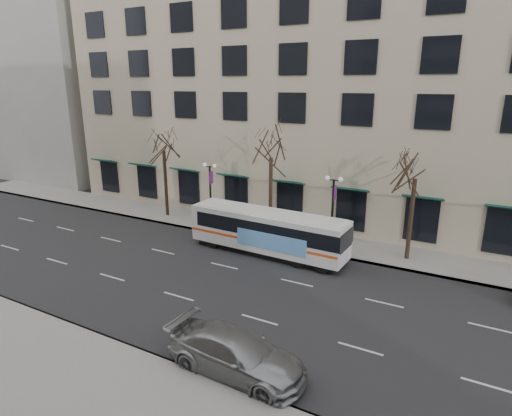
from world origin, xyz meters
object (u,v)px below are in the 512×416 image
Objects in this scene: tree_far_right at (417,163)px; lamp_post_right at (333,209)px; lamp_post_left at (210,192)px; city_bus at (268,231)px; silver_car at (236,353)px; tree_far_left at (163,139)px; tree_far_mid at (271,145)px.

lamp_post_right is (-4.99, -0.60, -3.48)m from tree_far_right.
city_bus is (6.53, -2.77, -1.31)m from lamp_post_left.
lamp_post_left reaches higher than city_bus.
tree_far_right is 16.49m from silver_car.
city_bus is 12.50m from silver_car.
tree_far_left is 0.75× the size of city_bus.
lamp_post_right is 0.47× the size of city_bus.
silver_car is (-3.96, -15.00, -5.57)m from tree_far_right.
tree_far_mid is at bearing 24.21° from silver_car.
lamp_post_left is at bearing -173.15° from tree_far_mid.
tree_far_left reaches higher than lamp_post_right.
silver_car is (16.04, -15.00, -5.85)m from tree_far_left.
tree_far_mid is 1.64× the size of lamp_post_left.
lamp_post_left is (5.01, -0.60, -3.75)m from tree_far_left.
lamp_post_right reaches higher than silver_car.
lamp_post_left is 0.89× the size of silver_car.
tree_far_left is 20.00m from tree_far_right.
tree_far_right is 6.11m from lamp_post_right.
lamp_post_right is (10.00, 0.00, 0.00)m from lamp_post_left.
lamp_post_right is (15.01, -0.60, -3.75)m from tree_far_left.
tree_far_left is at bearing 49.21° from silver_car.
tree_far_mid is at bearing 173.17° from lamp_post_right.
lamp_post_right is at bearing -2.29° from tree_far_left.
tree_far_left is 13.04m from city_bus.
tree_far_left reaches higher than silver_car.
city_bus reaches higher than silver_car.
city_bus is at bearing -141.44° from lamp_post_right.
lamp_post_right is 0.89× the size of silver_car.
lamp_post_left reaches higher than silver_car.
lamp_post_left is 10.00m from lamp_post_right.
silver_car is (4.50, -11.63, -0.78)m from city_bus.
silver_car is at bearing -104.80° from tree_far_right.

